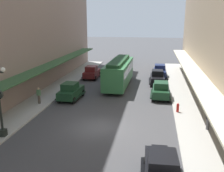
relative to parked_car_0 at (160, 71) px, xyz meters
The scene contains 13 objects.
ground_plane 19.40m from the parked_car_0, 104.52° to the right, with size 200.00×200.00×0.00m, color #424244.
sidewalk_left 22.48m from the parked_car_0, 123.39° to the right, with size 3.00×60.00×0.15m, color #A8A59E.
sidewalk_right 18.96m from the parked_car_0, 81.98° to the right, with size 3.00×60.00×0.15m, color #A8A59E.
parked_car_0 is the anchor object (origin of this frame).
parked_car_1 9.89m from the parked_car_0, 165.72° to the right, with size 2.15×4.26×1.84m.
parked_car_2 4.23m from the parked_car_0, 94.51° to the right, with size 2.28×4.31×1.84m.
parked_car_3 25.24m from the parked_car_0, 90.28° to the right, with size 2.30×4.32×1.84m.
parked_car_4 10.20m from the parked_car_0, 89.86° to the right, with size 2.16×4.27×1.84m.
parked_car_5 15.42m from the parked_car_0, 127.43° to the right, with size 2.31×4.32×1.84m.
streetcar 8.00m from the parked_car_0, 130.26° to the right, with size 2.67×9.64×3.46m.
fire_hydrant 14.70m from the parked_car_0, 84.18° to the right, with size 0.24×0.24×0.82m.
pedestrian_0 18.79m from the parked_car_0, 129.31° to the right, with size 0.36×0.24×1.64m.
pedestrian_1 18.39m from the parked_car_0, 79.18° to the right, with size 0.36×0.24×1.64m.
Camera 1 is at (4.16, -18.08, 8.33)m, focal length 40.54 mm.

